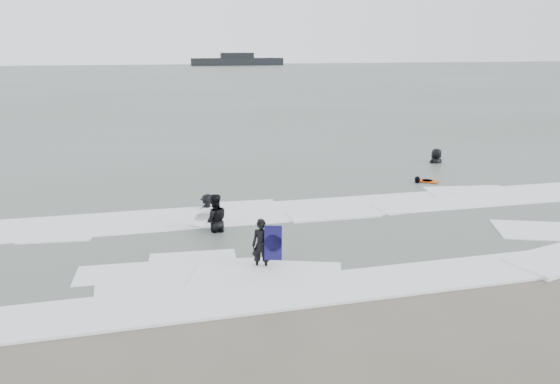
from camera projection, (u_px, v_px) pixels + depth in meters
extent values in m
plane|color=brown|center=(323.00, 279.00, 14.58)|extent=(320.00, 320.00, 0.00)
plane|color=#47544C|center=(174.00, 82.00, 89.64)|extent=(320.00, 320.00, 0.00)
imported|color=black|center=(262.00, 270.00, 15.19)|extent=(0.63, 0.50, 1.50)
imported|color=black|center=(215.00, 232.00, 18.22)|extent=(0.95, 0.76, 1.88)
imported|color=black|center=(208.00, 210.00, 20.61)|extent=(1.10, 1.02, 1.49)
imported|color=black|center=(417.00, 184.00, 24.49)|extent=(0.80, 0.94, 1.51)
imported|color=black|center=(436.00, 164.00, 28.61)|extent=(1.03, 0.74, 1.97)
cube|color=white|center=(331.00, 288.00, 14.01)|extent=(30.03, 2.32, 0.07)
cube|color=white|center=(274.00, 213.00, 20.20)|extent=(30.00, 2.60, 0.09)
cube|color=black|center=(237.00, 62.00, 158.44)|extent=(26.48, 4.73, 2.08)
cube|color=black|center=(237.00, 55.00, 157.97)|extent=(9.46, 2.84, 1.51)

